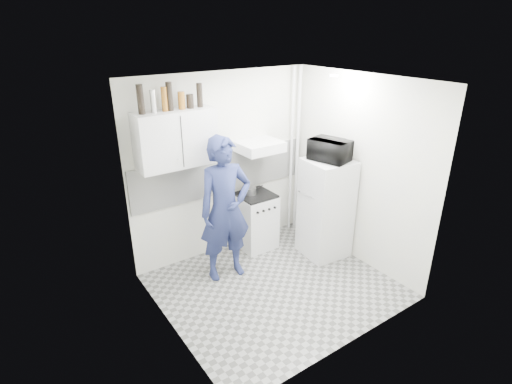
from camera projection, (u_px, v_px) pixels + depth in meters
floor at (275, 286)px, 5.20m from camera, size 2.80×2.80×0.00m
ceiling at (279, 81)px, 4.18m from camera, size 2.80×2.80×0.00m
wall_back at (223, 166)px, 5.64m from camera, size 2.80×0.00×2.80m
wall_left at (165, 226)px, 3.96m from camera, size 0.00×2.60×2.60m
wall_right at (358, 171)px, 5.42m from camera, size 0.00×2.60×2.60m
person at (225, 209)px, 5.09m from camera, size 0.75×0.54×1.93m
stove at (256, 221)px, 6.00m from camera, size 0.52×0.52×0.83m
fridge at (326, 208)px, 5.69m from camera, size 0.65×0.65×1.44m
stove_top at (256, 195)px, 5.83m from camera, size 0.50×0.50×0.03m
saucepan at (250, 191)px, 5.81m from camera, size 0.17×0.17×0.10m
microwave at (330, 150)px, 5.36m from camera, size 0.60×0.48×0.29m
bottle_a at (140, 99)px, 4.49m from camera, size 0.08×0.08×0.33m
bottle_b at (153, 101)px, 4.58m from camera, size 0.07×0.07×0.26m
bottle_c at (164, 99)px, 4.65m from camera, size 0.07×0.07×0.28m
bottle_d at (169, 96)px, 4.67m from camera, size 0.08×0.08×0.33m
canister_a at (181, 100)px, 4.78m from camera, size 0.08×0.08×0.21m
canister_b at (190, 101)px, 4.84m from camera, size 0.09×0.09×0.17m
bottle_e at (200, 95)px, 4.89m from camera, size 0.07×0.07×0.29m
upper_cabinet at (176, 139)px, 4.90m from camera, size 1.00×0.35×0.70m
range_hood at (259, 146)px, 5.58m from camera, size 0.60×0.50×0.14m
backsplash at (224, 173)px, 5.66m from camera, size 2.74×0.03×0.60m
pipe_a at (297, 152)px, 6.26m from camera, size 0.05×0.05×2.60m
pipe_b at (291, 153)px, 6.19m from camera, size 0.04×0.04×2.60m
ceiling_spot_fixture at (334, 75)px, 4.87m from camera, size 0.10×0.10×0.02m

